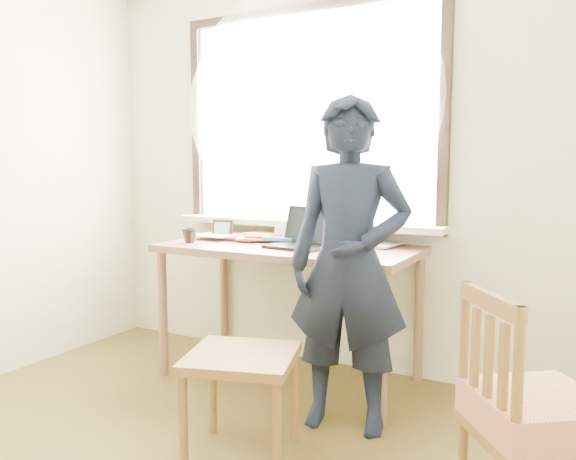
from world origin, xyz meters
The scene contains 13 objects.
room_shell centered at (-0.02, 0.20, 1.64)m, with size 3.52×4.02×2.61m.
desk centered at (-0.15, 1.63, 0.74)m, with size 1.53×0.77×0.82m.
laptop centered at (-0.04, 1.60, 0.88)m, with size 0.38×0.33×0.23m.
mug_white centered at (-0.26, 1.77, 0.87)m, with size 0.12×0.12×0.10m, color white.
mug_dark centered at (-0.75, 1.45, 0.87)m, with size 0.10×0.10×0.09m, color black.
mouse centered at (0.28, 1.53, 0.84)m, with size 0.10×0.07×0.04m, color black.
desk_clutter centered at (-0.44, 1.81, 0.84)m, with size 0.84×0.45×0.05m.
book_a centered at (-0.60, 1.89, 0.83)m, with size 0.20×0.27×0.03m, color white.
book_b centered at (0.25, 1.87, 0.83)m, with size 0.20×0.27×0.02m, color white.
picture_frame centered at (-0.70, 1.73, 0.88)m, with size 0.14×0.04×0.11m.
work_chair centered at (0.12, 0.69, 0.40)m, with size 0.58×0.56×0.48m.
side_chair centered at (1.31, 0.64, 0.47)m, with size 0.56×0.56×0.89m.
person centered at (0.42, 1.20, 0.82)m, with size 0.60×0.39×1.63m, color black.
Camera 1 is at (1.45, -1.31, 1.29)m, focal length 35.00 mm.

